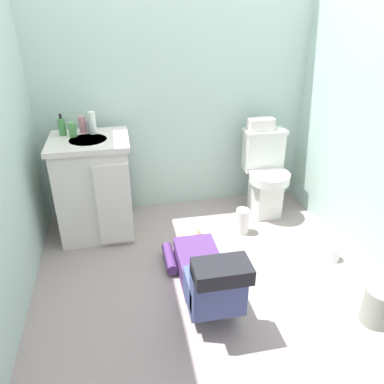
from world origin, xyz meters
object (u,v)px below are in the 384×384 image
at_px(soap_dispenser, 62,127).
at_px(paper_towel_roll, 242,221).
at_px(tissue_box, 261,124).
at_px(bottle_green, 72,130).
at_px(bottle_white, 92,123).
at_px(person_plumber, 205,272).
at_px(trash_can, 378,306).
at_px(toilet, 265,174).
at_px(faucet, 88,127).
at_px(toilet_paper_roll, 332,254).
at_px(bottle_pink, 82,125).
at_px(vanity_cabinet, 95,187).

bearing_deg(soap_dispenser, paper_towel_roll, -15.71).
relative_size(tissue_box, soap_dispenser, 1.33).
bearing_deg(bottle_green, paper_towel_roll, -14.53).
bearing_deg(bottle_white, bottle_green, -163.52).
relative_size(person_plumber, trash_can, 4.42).
bearing_deg(bottle_white, toilet, -2.27).
distance_m(faucet, soap_dispenser, 0.19).
height_order(toilet, bottle_white, bottle_white).
bearing_deg(toilet_paper_roll, bottle_pink, 153.10).
distance_m(person_plumber, tissue_box, 1.43).
distance_m(tissue_box, bottle_white, 1.40).
xyz_separation_m(toilet, paper_towel_roll, (-0.30, -0.32, -0.26)).
height_order(faucet, toilet_paper_roll, faucet).
bearing_deg(tissue_box, bottle_white, -178.62).
relative_size(faucet, bottle_green, 0.91).
height_order(faucet, bottle_green, bottle_green).
bearing_deg(bottle_white, tissue_box, 1.38).
bearing_deg(vanity_cabinet, toilet_paper_roll, -23.30).
xyz_separation_m(toilet, bottle_pink, (-1.51, 0.09, 0.52)).
bearing_deg(bottle_pink, vanity_cabinet, -74.00).
distance_m(person_plumber, bottle_green, 1.46).
xyz_separation_m(trash_can, paper_towel_roll, (-0.49, 1.10, -0.01)).
xyz_separation_m(bottle_pink, paper_towel_roll, (1.21, -0.41, -0.78)).
bearing_deg(toilet, faucet, 176.74).
xyz_separation_m(vanity_cabinet, person_plumber, (0.70, -0.91, -0.24)).
bearing_deg(toilet_paper_roll, toilet, 107.37).
distance_m(toilet, bottle_white, 1.54).
bearing_deg(bottle_pink, tissue_box, -0.08).
xyz_separation_m(person_plumber, soap_dispenser, (-0.89, 1.04, 0.71)).
xyz_separation_m(tissue_box, trash_can, (0.24, -1.51, -0.68)).
height_order(bottle_white, toilet_paper_roll, bottle_white).
bearing_deg(toilet, paper_towel_roll, -133.20).
xyz_separation_m(tissue_box, soap_dispenser, (-1.62, -0.03, 0.09)).
height_order(faucet, tissue_box, faucet).
xyz_separation_m(faucet, bottle_white, (0.04, -0.03, 0.04)).
xyz_separation_m(person_plumber, tissue_box, (0.73, 1.06, 0.62)).
bearing_deg(soap_dispenser, toilet_paper_roll, -24.37).
bearing_deg(trash_can, bottle_green, 141.14).
height_order(tissue_box, paper_towel_roll, tissue_box).
height_order(person_plumber, tissue_box, tissue_box).
relative_size(vanity_cabinet, tissue_box, 3.73).
xyz_separation_m(bottle_white, trash_can, (1.63, -1.47, -0.79)).
xyz_separation_m(toilet, soap_dispenser, (-1.66, 0.06, 0.52)).
distance_m(faucet, tissue_box, 1.43).
xyz_separation_m(vanity_cabinet, bottle_pink, (-0.04, 0.15, 0.47)).
height_order(bottle_green, bottle_white, bottle_white).
bearing_deg(bottle_pink, person_plumber, -55.23).
distance_m(toilet, bottle_green, 1.66).
bearing_deg(paper_towel_roll, vanity_cabinet, 167.59).
xyz_separation_m(faucet, paper_towel_roll, (1.17, -0.40, -0.76)).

